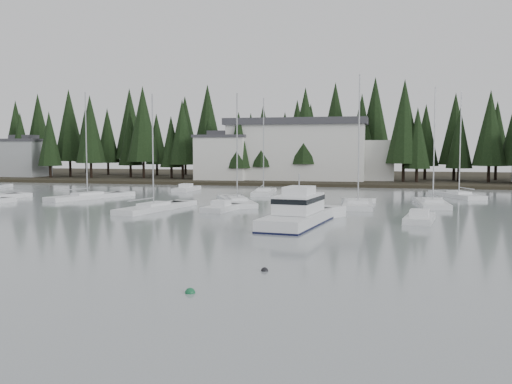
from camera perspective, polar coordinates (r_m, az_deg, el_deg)
ground at (r=23.40m, az=-15.86°, el=-10.94°), size 260.00×260.00×0.00m
far_shore_land at (r=117.39m, az=7.68°, el=1.37°), size 240.00×54.00×1.00m
conifer_treeline at (r=106.46m, az=7.12°, el=1.07°), size 200.00×22.00×20.00m
house_west at (r=102.90m, az=-3.30°, el=3.58°), size 9.54×7.42×8.75m
house_far_west at (r=123.25m, az=-22.14°, el=3.28°), size 8.48×7.42×8.25m
harbor_inn at (r=103.01m, az=5.30°, el=4.19°), size 29.50×11.50×10.90m
cabin_cruiser_center at (r=45.73m, az=4.19°, el=-2.41°), size 4.83×11.37×4.73m
sailboat_0 at (r=76.17m, az=0.76°, el=-0.15°), size 3.42×8.82×13.35m
sailboat_2 at (r=72.36m, az=-16.50°, el=-0.58°), size 6.27×11.03×13.42m
sailboat_3 at (r=75.67m, az=19.62°, el=-0.43°), size 5.73×9.17×13.71m
sailboat_4 at (r=57.26m, az=-10.20°, el=-1.75°), size 4.33×10.63×11.97m
sailboat_5 at (r=62.76m, az=-1.89°, el=-1.14°), size 6.71×10.63×12.64m
sailboat_6 at (r=60.33m, az=10.16°, el=-1.41°), size 3.29×8.16×14.27m
sailboat_9 at (r=63.24m, az=17.26°, el=-1.29°), size 3.19×8.52×13.07m
runabout_1 at (r=49.54m, az=16.02°, el=-2.72°), size 2.94×5.56×1.42m
runabout_3 at (r=82.83m, az=-7.02°, el=0.22°), size 2.31×6.59×1.42m
runabout_4 at (r=56.09m, az=-3.52°, el=-1.74°), size 2.90×5.30×1.42m
mooring_buoy_green at (r=24.67m, az=-6.61°, el=-10.00°), size 0.44×0.44×0.44m
mooring_buoy_dark at (r=28.75m, az=0.86°, el=-7.90°), size 0.37×0.37×0.37m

